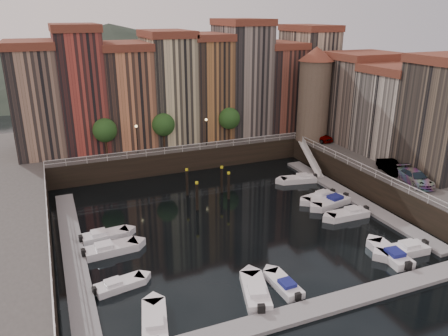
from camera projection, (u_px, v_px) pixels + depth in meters
name	position (u px, v px, depth m)	size (l,w,h in m)	color
ground	(227.00, 219.00, 47.94)	(200.00, 200.00, 0.00)	black
quay_far	(164.00, 144.00, 70.07)	(80.00, 20.00, 3.00)	black
quay_right	(435.00, 177.00, 55.72)	(20.00, 36.00, 3.00)	black
dock_left	(73.00, 250.00, 41.21)	(2.00, 28.00, 0.35)	gray
dock_right	(353.00, 198.00, 52.81)	(2.00, 28.00, 0.35)	gray
dock_near	(313.00, 309.00, 33.08)	(30.00, 2.00, 0.35)	gray
mountains	(101.00, 56.00, 141.67)	(145.00, 100.00, 18.00)	#2D382D
far_terrace	(187.00, 85.00, 65.89)	(48.70, 10.30, 17.50)	#9B7962
right_terrace	(401.00, 107.00, 57.51)	(9.30, 24.30, 14.00)	#7C6B5E
corner_tower	(314.00, 93.00, 64.29)	(5.20, 5.20, 13.80)	#6B5B4C
promenade_trees	(168.00, 124.00, 61.09)	(21.20, 3.20, 5.20)	black
street_lamps	(173.00, 131.00, 60.57)	(10.36, 0.36, 4.18)	black
railings	(211.00, 172.00, 50.92)	(36.08, 34.04, 0.52)	white
gangway	(310.00, 157.00, 62.12)	(2.78, 8.32, 3.73)	white
mooring_pilings	(209.00, 186.00, 52.51)	(4.93, 4.90, 3.78)	black
boat_left_1	(119.00, 285.00, 35.76)	(4.33, 2.22, 0.97)	white
boat_left_2	(110.00, 249.00, 41.03)	(5.22, 2.23, 1.18)	white
boat_left_3	(104.00, 236.00, 43.52)	(4.85, 2.07, 1.10)	white
boat_right_0	(404.00, 250.00, 40.84)	(5.24, 2.15, 1.19)	white
boat_right_1	(349.00, 214.00, 48.15)	(5.00, 1.90, 1.15)	white
boat_right_2	(332.00, 202.00, 51.13)	(5.29, 2.82, 1.19)	white
boat_right_3	(320.00, 197.00, 52.61)	(4.84, 2.51, 1.08)	white
boat_right_4	(299.00, 179.00, 58.21)	(5.04, 2.61, 1.13)	white
boat_near_0	(155.00, 322.00, 31.36)	(2.71, 5.04, 1.13)	white
boat_near_1	(256.00, 292.00, 34.72)	(3.18, 5.31, 1.19)	white
boat_near_2	(284.00, 285.00, 35.77)	(1.73, 4.36, 0.99)	white
boat_near_3	(391.00, 254.00, 40.15)	(2.28, 5.16, 1.17)	white
car_a	(319.00, 136.00, 65.68)	(1.86, 4.62, 1.58)	gray
car_b	(390.00, 167.00, 52.60)	(1.57, 4.51, 1.49)	gray
car_c	(415.00, 178.00, 49.09)	(2.19, 5.38, 1.56)	gray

